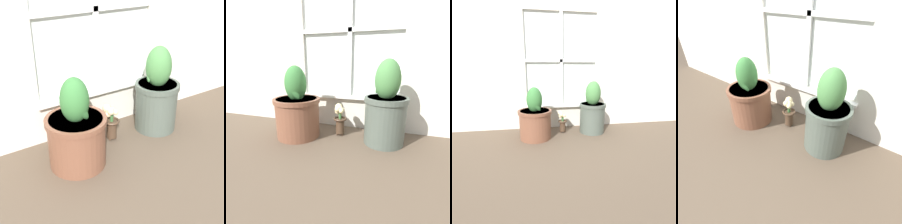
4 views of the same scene
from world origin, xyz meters
TOP-DOWN VIEW (x-y plane):
  - ground_plane at (0.00, 0.00)m, footprint 10.00×10.00m
  - potted_plant_left at (-0.35, 0.13)m, footprint 0.38×0.38m
  - potted_plant_right at (0.35, 0.22)m, footprint 0.32×0.32m
  - flower_vase at (-0.02, 0.26)m, footprint 0.12×0.12m

SIDE VIEW (x-z plane):
  - ground_plane at x=0.00m, z-range 0.00..0.00m
  - flower_vase at x=-0.02m, z-range 0.02..0.29m
  - potted_plant_left at x=-0.35m, z-range -0.07..0.52m
  - potted_plant_right at x=0.35m, z-range -0.06..0.58m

